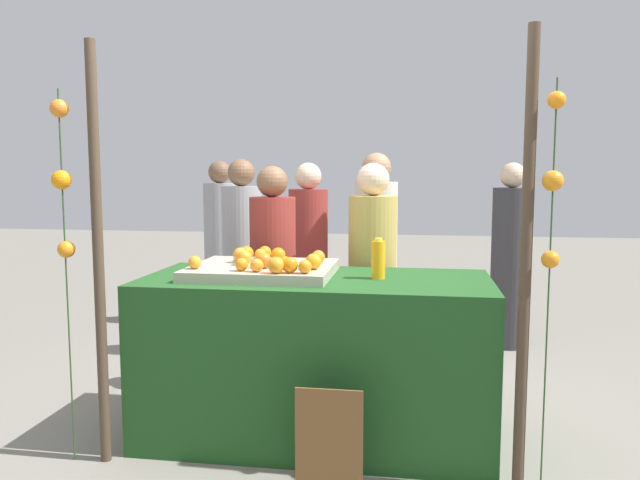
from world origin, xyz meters
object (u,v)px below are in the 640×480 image
object	(u,v)px
orange_0	(195,262)
vendor_right	(372,291)
juice_bottle	(378,259)
orange_1	(260,254)
chalkboard_sign	(329,443)
stall_counter	(316,358)
vendor_left	(273,288)

from	to	relation	value
orange_0	vendor_right	distance (m)	1.29
juice_bottle	vendor_right	world-z (taller)	vendor_right
vendor_right	orange_1	bearing A→B (deg)	-146.18
chalkboard_sign	juice_bottle	bearing A→B (deg)	74.04
orange_0	vendor_right	size ratio (longest dim) A/B	0.05
stall_counter	juice_bottle	world-z (taller)	juice_bottle
orange_0	orange_1	world-z (taller)	same
juice_bottle	chalkboard_sign	xyz separation A→B (m)	(-0.19, -0.66, -0.80)
juice_bottle	chalkboard_sign	size ratio (longest dim) A/B	0.43
orange_1	stall_counter	bearing A→B (deg)	-29.77
orange_1	vendor_left	distance (m)	0.57
vendor_left	orange_1	bearing A→B (deg)	-85.83
orange_1	juice_bottle	xyz separation A→B (m)	(0.74, -0.21, 0.01)
stall_counter	vendor_left	bearing A→B (deg)	120.97
vendor_left	vendor_right	size ratio (longest dim) A/B	0.99
orange_0	vendor_left	world-z (taller)	vendor_left
chalkboard_sign	vendor_left	world-z (taller)	vendor_left
orange_0	chalkboard_sign	size ratio (longest dim) A/B	0.13
orange_1	chalkboard_sign	xyz separation A→B (m)	(0.55, -0.87, -0.79)
chalkboard_sign	vendor_left	bearing A→B (deg)	113.59
orange_1	vendor_right	xyz separation A→B (m)	(0.66, 0.44, -0.29)
juice_bottle	vendor_left	size ratio (longest dim) A/B	0.15
stall_counter	juice_bottle	bearing A→B (deg)	1.90
juice_bottle	chalkboard_sign	world-z (taller)	juice_bottle
orange_1	chalkboard_sign	world-z (taller)	orange_1
stall_counter	orange_0	world-z (taller)	orange_0
orange_1	chalkboard_sign	size ratio (longest dim) A/B	0.13
orange_1	juice_bottle	world-z (taller)	juice_bottle
orange_0	vendor_left	distance (m)	0.95
vendor_right	vendor_left	bearing A→B (deg)	177.10
juice_bottle	vendor_right	xyz separation A→B (m)	(-0.08, 0.65, -0.31)
orange_0	juice_bottle	bearing A→B (deg)	10.07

